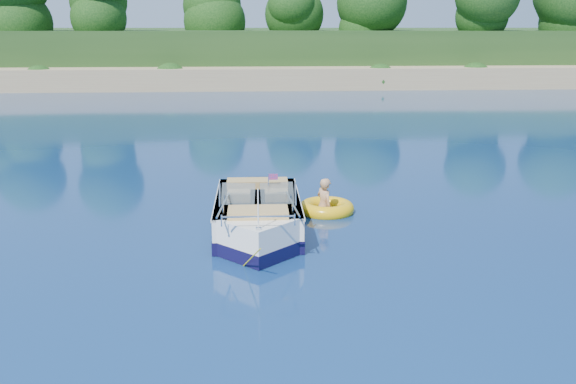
% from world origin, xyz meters
% --- Properties ---
extents(ground, '(160.00, 160.00, 0.00)m').
position_xyz_m(ground, '(0.00, 0.00, 0.00)').
color(ground, '#0B1F4E').
rests_on(ground, ground).
extents(shoreline, '(170.00, 59.00, 6.00)m').
position_xyz_m(shoreline, '(0.00, 63.77, 0.98)').
color(shoreline, '#9B805A').
rests_on(shoreline, ground).
extents(treeline, '(150.00, 7.12, 8.19)m').
position_xyz_m(treeline, '(0.04, 41.01, 5.55)').
color(treeline, black).
rests_on(treeline, ground).
extents(motorboat, '(1.90, 5.18, 1.72)m').
position_xyz_m(motorboat, '(-0.11, 2.98, 0.33)').
color(motorboat, white).
rests_on(motorboat, ground).
extents(tow_tube, '(1.36, 1.36, 0.36)m').
position_xyz_m(tow_tube, '(1.59, 4.57, 0.09)').
color(tow_tube, '#F5B40D').
rests_on(tow_tube, ground).
extents(boy, '(0.68, 0.84, 1.51)m').
position_xyz_m(boy, '(1.50, 4.50, 0.00)').
color(boy, tan).
rests_on(boy, ground).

